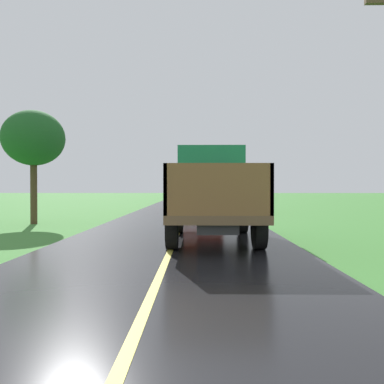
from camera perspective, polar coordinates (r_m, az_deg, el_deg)
banana_truck_near at (r=11.75m, az=2.81°, el=0.26°), size 2.38×5.82×2.80m
banana_truck_far at (r=25.18m, az=1.47°, el=0.47°), size 2.38×5.81×2.80m
roadside_tree_near_left at (r=17.94m, az=-22.34°, el=7.29°), size 2.61×2.61×4.85m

